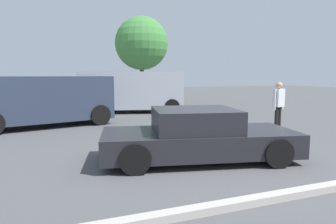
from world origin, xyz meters
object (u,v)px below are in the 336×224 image
(sedan_foreground, at_px, (198,136))
(van_white, at_px, (132,90))
(dog, at_px, (123,134))
(suv_dark, at_px, (44,99))
(pedestrian, at_px, (278,102))

(sedan_foreground, xyz_separation_m, van_white, (0.86, 9.52, 0.61))
(dog, bearing_deg, van_white, -9.66)
(van_white, bearing_deg, sedan_foreground, -80.73)
(sedan_foreground, bearing_deg, suv_dark, 131.07)
(dog, distance_m, van_white, 7.54)
(sedan_foreground, height_order, dog, sedan_foreground)
(suv_dark, bearing_deg, pedestrian, 138.55)
(dog, height_order, van_white, van_white)
(van_white, bearing_deg, suv_dark, -128.36)
(dog, height_order, pedestrian, pedestrian)
(sedan_foreground, distance_m, suv_dark, 7.16)
(dog, height_order, suv_dark, suv_dark)
(sedan_foreground, bearing_deg, dog, 130.79)
(van_white, relative_size, suv_dark, 1.07)
(van_white, height_order, pedestrian, van_white)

